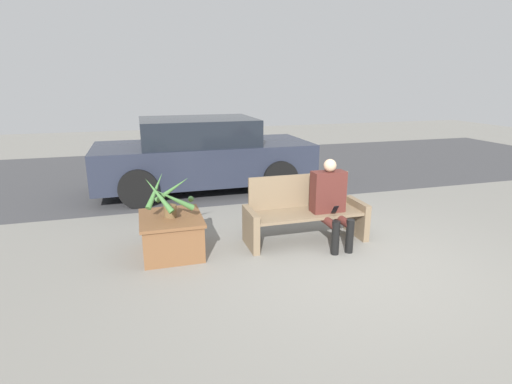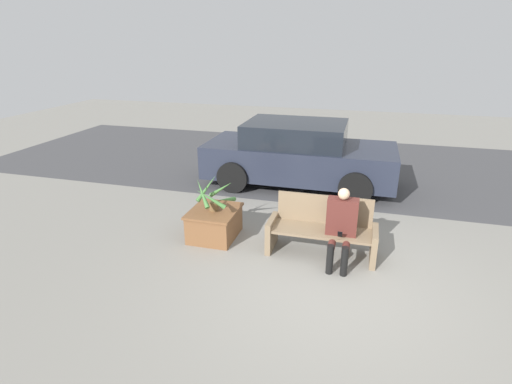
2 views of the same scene
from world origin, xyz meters
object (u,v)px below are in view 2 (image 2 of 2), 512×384
(planter_box, at_px, (214,222))
(parked_car, at_px, (298,154))
(person_seated, at_px, (341,224))
(potted_plant, at_px, (214,196))
(bench, at_px, (322,229))

(planter_box, bearing_deg, parked_car, 73.33)
(person_seated, relative_size, parked_car, 0.27)
(person_seated, xyz_separation_m, planter_box, (-2.13, 0.25, -0.36))
(person_seated, height_order, parked_car, parked_car)
(potted_plant, bearing_deg, planter_box, 121.66)
(planter_box, relative_size, potted_plant, 1.37)
(bench, bearing_deg, person_seated, -34.23)
(person_seated, distance_m, planter_box, 2.18)
(parked_car, bearing_deg, bench, -73.22)
(person_seated, xyz_separation_m, parked_car, (-1.22, 3.28, 0.10))
(person_seated, distance_m, potted_plant, 2.14)
(person_seated, relative_size, potted_plant, 1.79)
(bench, height_order, planter_box, bench)
(planter_box, height_order, potted_plant, potted_plant)
(bench, xyz_separation_m, person_seated, (0.30, -0.20, 0.23))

